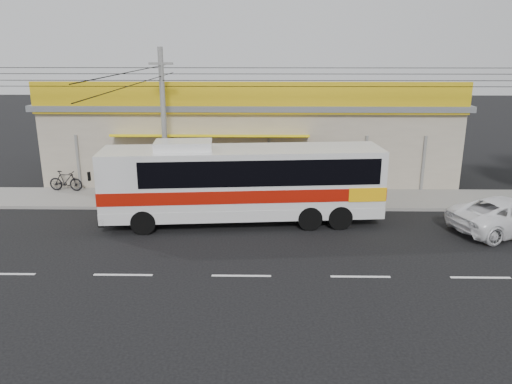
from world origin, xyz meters
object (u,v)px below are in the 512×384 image
utility_pole (161,76)px  motorbike_dark (66,181)px  motorbike_red (133,195)px  coach_bus (247,179)px  white_car (511,215)px

utility_pole → motorbike_dark: bearing=163.9°
motorbike_red → utility_pole: 5.69m
utility_pole → motorbike_red: bearing=-155.1°
coach_bus → motorbike_dark: bearing=151.1°
coach_bus → utility_pole: size_ratio=0.35×
motorbike_dark → utility_pole: size_ratio=0.05×
coach_bus → white_car: bearing=-9.9°
white_car → utility_pole: size_ratio=0.15×
utility_pole → white_car: bearing=-13.3°
motorbike_red → motorbike_dark: size_ratio=1.06×
motorbike_red → utility_pole: utility_pole is taller
motorbike_red → utility_pole: size_ratio=0.06×
motorbike_red → motorbike_dark: (-4.10, 2.32, 0.04)m
coach_bus → white_car: size_ratio=2.34×
motorbike_red → motorbike_dark: motorbike_dark is taller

